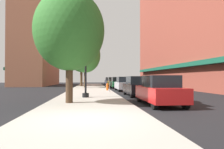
{
  "coord_description": "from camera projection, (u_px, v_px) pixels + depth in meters",
  "views": [
    {
      "loc": [
        0.2,
        -7.24,
        1.52
      ],
      "look_at": [
        2.71,
        18.1,
        1.95
      ],
      "focal_mm": 32.96,
      "sensor_mm": 36.0,
      "label": 1
    }
  ],
  "objects": [
    {
      "name": "tree_mid",
      "position": [
        81.0,
        57.0,
        35.11
      ],
      "size": [
        4.6,
        4.6,
        7.72
      ],
      "color": "#4C3823",
      "rests_on": "sidewalk_slab"
    },
    {
      "name": "fire_hydrant",
      "position": [
        107.0,
        87.0,
        23.2
      ],
      "size": [
        0.33,
        0.26,
        0.79
      ],
      "color": "#E05614",
      "rests_on": "sidewalk_slab"
    },
    {
      "name": "ground_plane",
      "position": [
        122.0,
        90.0,
        25.46
      ],
      "size": [
        90.0,
        90.0,
        0.0
      ],
      "primitive_type": "plane",
      "color": "black"
    },
    {
      "name": "sidewalk_slab",
      "position": [
        90.0,
        89.0,
        26.07
      ],
      "size": [
        4.8,
        50.0,
        0.12
      ],
      "primitive_type": "cube",
      "color": "#A8A399",
      "rests_on": "ground"
    },
    {
      "name": "car_yellow",
      "position": [
        112.0,
        82.0,
        37.61
      ],
      "size": [
        1.8,
        4.3,
        1.66
      ],
      "rotation": [
        0.0,
        0.0,
        -0.01
      ],
      "color": "black",
      "rests_on": "ground"
    },
    {
      "name": "car_red",
      "position": [
        160.0,
        91.0,
        11.51
      ],
      "size": [
        1.8,
        4.3,
        1.66
      ],
      "rotation": [
        0.0,
        0.0,
        0.01
      ],
      "color": "black",
      "rests_on": "ground"
    },
    {
      "name": "tree_far",
      "position": [
        69.0,
        31.0,
        11.66
      ],
      "size": [
        3.98,
        3.98,
        6.39
      ],
      "color": "#422D1E",
      "rests_on": "sidewalk_slab"
    },
    {
      "name": "building_right_brick",
      "position": [
        191.0,
        6.0,
        30.74
      ],
      "size": [
        6.8,
        40.0,
        24.68
      ],
      "color": "brown",
      "rests_on": "ground"
    },
    {
      "name": "car_green",
      "position": [
        117.0,
        83.0,
        30.63
      ],
      "size": [
        1.8,
        4.3,
        1.66
      ],
      "rotation": [
        0.0,
        0.0,
        0.02
      ],
      "color": "black",
      "rests_on": "ground"
    },
    {
      "name": "car_silver",
      "position": [
        124.0,
        84.0,
        24.14
      ],
      "size": [
        1.8,
        4.3,
        1.66
      ],
      "rotation": [
        0.0,
        0.0,
        -0.04
      ],
      "color": "black",
      "rests_on": "ground"
    },
    {
      "name": "tree_near",
      "position": [
        85.0,
        55.0,
        30.16
      ],
      "size": [
        4.43,
        4.43,
        7.27
      ],
      "color": "#4C3823",
      "rests_on": "sidewalk_slab"
    },
    {
      "name": "building_far_background",
      "position": [
        38.0,
        50.0,
        43.01
      ],
      "size": [
        6.8,
        18.0,
        14.67
      ],
      "color": "#9E6047",
      "rests_on": "ground"
    },
    {
      "name": "car_blue",
      "position": [
        109.0,
        81.0,
        44.36
      ],
      "size": [
        1.8,
        4.3,
        1.66
      ],
      "rotation": [
        0.0,
        0.0,
        -0.01
      ],
      "color": "black",
      "rests_on": "ground"
    },
    {
      "name": "parking_meter_near",
      "position": [
        106.0,
        82.0,
        26.47
      ],
      "size": [
        0.14,
        0.09,
        1.31
      ],
      "color": "slate",
      "rests_on": "sidewalk_slab"
    },
    {
      "name": "car_black",
      "position": [
        137.0,
        86.0,
        17.18
      ],
      "size": [
        1.8,
        4.3,
        1.66
      ],
      "rotation": [
        0.0,
        0.0,
        0.03
      ],
      "color": "black",
      "rests_on": "ground"
    },
    {
      "name": "lamppost",
      "position": [
        86.0,
        55.0,
        14.92
      ],
      "size": [
        0.48,
        0.48,
        5.9
      ],
      "color": "black",
      "rests_on": "sidewalk_slab"
    },
    {
      "name": "parking_meter_far",
      "position": [
        110.0,
        83.0,
        21.17
      ],
      "size": [
        0.14,
        0.09,
        1.31
      ],
      "color": "slate",
      "rests_on": "sidewalk_slab"
    }
  ]
}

